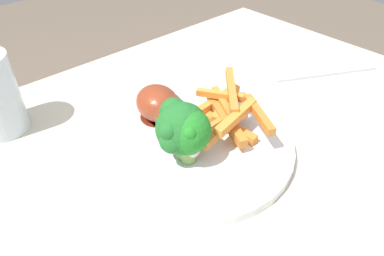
{
  "coord_description": "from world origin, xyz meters",
  "views": [
    {
      "loc": [
        0.18,
        0.22,
        1.02
      ],
      "look_at": [
        -0.06,
        -0.05,
        0.74
      ],
      "focal_mm": 33.68,
      "sensor_mm": 36.0,
      "label": 1
    }
  ],
  "objects_px": {
    "fork": "(327,73)",
    "carrot_fries_pile": "(228,112)",
    "dining_table": "(181,249)",
    "broccoli_floret_middle": "(180,127)",
    "chicken_drumstick_far": "(169,112)",
    "broccoli_floret_front": "(188,138)",
    "dinner_plate": "(192,144)",
    "chicken_drumstick_near": "(159,105)",
    "broccoli_floret_back": "(189,132)"
  },
  "relations": [
    {
      "from": "carrot_fries_pile",
      "to": "chicken_drumstick_far",
      "type": "xyz_separation_m",
      "value": [
        0.06,
        -0.05,
        -0.0
      ]
    },
    {
      "from": "carrot_fries_pile",
      "to": "broccoli_floret_back",
      "type": "bearing_deg",
      "value": 11.89
    },
    {
      "from": "broccoli_floret_middle",
      "to": "dinner_plate",
      "type": "bearing_deg",
      "value": -156.39
    },
    {
      "from": "dinner_plate",
      "to": "chicken_drumstick_far",
      "type": "relative_size",
      "value": 1.9
    },
    {
      "from": "dining_table",
      "to": "fork",
      "type": "bearing_deg",
      "value": -175.03
    },
    {
      "from": "broccoli_floret_back",
      "to": "broccoli_floret_middle",
      "type": "bearing_deg",
      "value": -75.35
    },
    {
      "from": "fork",
      "to": "broccoli_floret_middle",
      "type": "bearing_deg",
      "value": -151.76
    },
    {
      "from": "chicken_drumstick_far",
      "to": "carrot_fries_pile",
      "type": "bearing_deg",
      "value": 136.1
    },
    {
      "from": "carrot_fries_pile",
      "to": "chicken_drumstick_near",
      "type": "height_order",
      "value": "chicken_drumstick_near"
    },
    {
      "from": "dining_table",
      "to": "fork",
      "type": "relative_size",
      "value": 5.38
    },
    {
      "from": "broccoli_floret_front",
      "to": "chicken_drumstick_far",
      "type": "distance_m",
      "value": 0.08
    },
    {
      "from": "dinner_plate",
      "to": "carrot_fries_pile",
      "type": "relative_size",
      "value": 1.84
    },
    {
      "from": "chicken_drumstick_far",
      "to": "dining_table",
      "type": "bearing_deg",
      "value": 56.16
    },
    {
      "from": "dinner_plate",
      "to": "chicken_drumstick_near",
      "type": "height_order",
      "value": "chicken_drumstick_near"
    },
    {
      "from": "chicken_drumstick_far",
      "to": "dinner_plate",
      "type": "bearing_deg",
      "value": 89.95
    },
    {
      "from": "broccoli_floret_front",
      "to": "carrot_fries_pile",
      "type": "xyz_separation_m",
      "value": [
        -0.09,
        -0.02,
        -0.01
      ]
    },
    {
      "from": "broccoli_floret_middle",
      "to": "chicken_drumstick_far",
      "type": "distance_m",
      "value": 0.07
    },
    {
      "from": "carrot_fries_pile",
      "to": "chicken_drumstick_near",
      "type": "relative_size",
      "value": 1.24
    },
    {
      "from": "broccoli_floret_middle",
      "to": "fork",
      "type": "relative_size",
      "value": 0.4
    },
    {
      "from": "dinner_plate",
      "to": "broccoli_floret_middle",
      "type": "xyz_separation_m",
      "value": [
        0.03,
        0.01,
        0.05
      ]
    },
    {
      "from": "broccoli_floret_back",
      "to": "fork",
      "type": "xyz_separation_m",
      "value": [
        -0.33,
        -0.01,
        -0.05
      ]
    },
    {
      "from": "broccoli_floret_middle",
      "to": "broccoli_floret_back",
      "type": "xyz_separation_m",
      "value": [
        -0.0,
        0.01,
        -0.0
      ]
    },
    {
      "from": "dining_table",
      "to": "chicken_drumstick_near",
      "type": "height_order",
      "value": "chicken_drumstick_near"
    },
    {
      "from": "dinner_plate",
      "to": "broccoli_floret_front",
      "type": "bearing_deg",
      "value": 39.99
    },
    {
      "from": "dinner_plate",
      "to": "broccoli_floret_middle",
      "type": "distance_m",
      "value": 0.06
    },
    {
      "from": "broccoli_floret_back",
      "to": "chicken_drumstick_far",
      "type": "xyz_separation_m",
      "value": [
        -0.03,
        -0.07,
        -0.02
      ]
    },
    {
      "from": "chicken_drumstick_near",
      "to": "chicken_drumstick_far",
      "type": "relative_size",
      "value": 0.83
    },
    {
      "from": "dining_table",
      "to": "broccoli_floret_front",
      "type": "bearing_deg",
      "value": -146.04
    },
    {
      "from": "broccoli_floret_middle",
      "to": "carrot_fries_pile",
      "type": "height_order",
      "value": "broccoli_floret_middle"
    },
    {
      "from": "carrot_fries_pile",
      "to": "fork",
      "type": "relative_size",
      "value": 0.75
    },
    {
      "from": "broccoli_floret_middle",
      "to": "fork",
      "type": "bearing_deg",
      "value": 179.71
    },
    {
      "from": "broccoli_floret_front",
      "to": "broccoli_floret_middle",
      "type": "height_order",
      "value": "broccoli_floret_middle"
    },
    {
      "from": "dining_table",
      "to": "chicken_drumstick_far",
      "type": "distance_m",
      "value": 0.19
    },
    {
      "from": "broccoli_floret_back",
      "to": "carrot_fries_pile",
      "type": "distance_m",
      "value": 0.09
    },
    {
      "from": "chicken_drumstick_near",
      "to": "chicken_drumstick_far",
      "type": "bearing_deg",
      "value": 92.21
    },
    {
      "from": "fork",
      "to": "dinner_plate",
      "type": "bearing_deg",
      "value": -154.39
    },
    {
      "from": "broccoli_floret_middle",
      "to": "carrot_fries_pile",
      "type": "relative_size",
      "value": 0.53
    },
    {
      "from": "broccoli_floret_front",
      "to": "carrot_fries_pile",
      "type": "height_order",
      "value": "broccoli_floret_front"
    },
    {
      "from": "fork",
      "to": "carrot_fries_pile",
      "type": "bearing_deg",
      "value": -153.19
    },
    {
      "from": "carrot_fries_pile",
      "to": "dining_table",
      "type": "bearing_deg",
      "value": 18.05
    },
    {
      "from": "dinner_plate",
      "to": "fork",
      "type": "xyz_separation_m",
      "value": [
        -0.3,
        0.02,
        -0.0
      ]
    },
    {
      "from": "broccoli_floret_front",
      "to": "chicken_drumstick_near",
      "type": "relative_size",
      "value": 0.5
    },
    {
      "from": "broccoli_floret_back",
      "to": "fork",
      "type": "relative_size",
      "value": 0.38
    },
    {
      "from": "broccoli_floret_front",
      "to": "fork",
      "type": "height_order",
      "value": "broccoli_floret_front"
    },
    {
      "from": "broccoli_floret_back",
      "to": "chicken_drumstick_near",
      "type": "height_order",
      "value": "broccoli_floret_back"
    },
    {
      "from": "carrot_fries_pile",
      "to": "fork",
      "type": "distance_m",
      "value": 0.25
    },
    {
      "from": "dinner_plate",
      "to": "carrot_fries_pile",
      "type": "bearing_deg",
      "value": 171.97
    },
    {
      "from": "chicken_drumstick_far",
      "to": "fork",
      "type": "distance_m",
      "value": 0.31
    },
    {
      "from": "dinner_plate",
      "to": "broccoli_floret_back",
      "type": "bearing_deg",
      "value": 42.64
    },
    {
      "from": "broccoli_floret_front",
      "to": "broccoli_floret_middle",
      "type": "distance_m",
      "value": 0.01
    }
  ]
}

